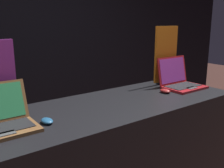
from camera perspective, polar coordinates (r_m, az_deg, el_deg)
wall_back at (r=3.50m, az=-19.06°, el=12.12°), size 8.00×0.05×2.80m
display_counter at (r=2.09m, az=-0.11°, el=-15.63°), size 2.07×0.72×0.86m
mouse_front at (r=1.61m, az=-13.97°, el=-7.79°), size 0.06×0.10×0.03m
laptop_back at (r=2.45m, az=14.53°, el=0.74°), size 0.36×0.31×0.27m
mouse_back at (r=2.25m, az=11.50°, el=-1.48°), size 0.07×0.10×0.03m
promo_stand_back at (r=2.53m, az=11.61°, el=5.87°), size 0.28×0.07×0.54m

